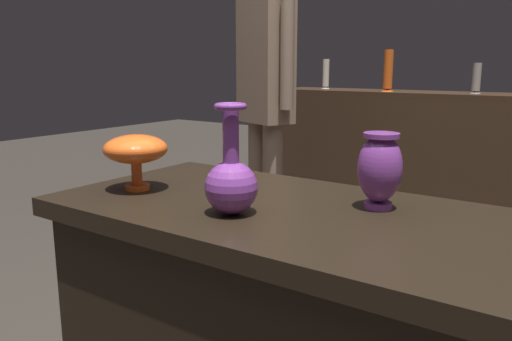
# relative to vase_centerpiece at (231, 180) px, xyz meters

# --- Properties ---
(back_display_shelf) EXTENTS (2.60, 0.40, 0.99)m
(back_display_shelf) POSITION_rel_vase_centerpiece_xyz_m (0.06, 2.33, -0.39)
(back_display_shelf) COLOR #382619
(back_display_shelf) RESTS_ON ground_plane
(vase_centerpiece) EXTENTS (0.13, 0.13, 0.27)m
(vase_centerpiece) POSITION_rel_vase_centerpiece_xyz_m (0.00, 0.00, 0.00)
(vase_centerpiece) COLOR #7A388E
(vase_centerpiece) RESTS_ON display_plinth
(vase_tall_behind) EXTENTS (0.18, 0.18, 0.16)m
(vase_tall_behind) POSITION_rel_vase_centerpiece_xyz_m (-0.37, 0.04, 0.03)
(vase_tall_behind) COLOR #E55B1E
(vase_tall_behind) RESTS_ON display_plinth
(vase_left_accent) EXTENTS (0.11, 0.11, 0.19)m
(vase_left_accent) POSITION_rel_vase_centerpiece_xyz_m (0.28, 0.25, 0.02)
(vase_left_accent) COLOR #7A388E
(vase_left_accent) RESTS_ON display_plinth
(shelf_vase_far_left) EXTENTS (0.06, 0.06, 0.21)m
(shelf_vase_far_left) POSITION_rel_vase_centerpiece_xyz_m (-0.98, 2.40, 0.21)
(shelf_vase_far_left) COLOR silver
(shelf_vase_far_left) RESTS_ON back_display_shelf
(shelf_vase_left) EXTENTS (0.08, 0.08, 0.26)m
(shelf_vase_left) POSITION_rel_vase_centerpiece_xyz_m (-0.46, 2.26, 0.23)
(shelf_vase_left) COLOR #E55B1E
(shelf_vase_left) RESTS_ON back_display_shelf
(shelf_vase_center) EXTENTS (0.06, 0.06, 0.18)m
(shelf_vase_center) POSITION_rel_vase_centerpiece_xyz_m (0.06, 2.34, 0.19)
(shelf_vase_center) COLOR gray
(shelf_vase_center) RESTS_ON back_display_shelf
(visitor_near_left) EXTENTS (0.44, 0.29, 1.72)m
(visitor_near_left) POSITION_rel_vase_centerpiece_xyz_m (-0.81, 1.37, 0.14)
(visitor_near_left) COLOR #846B56
(visitor_near_left) RESTS_ON ground_plane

